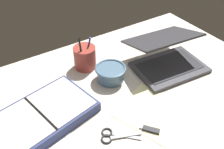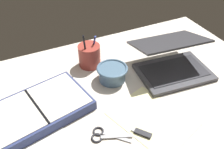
% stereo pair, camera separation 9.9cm
% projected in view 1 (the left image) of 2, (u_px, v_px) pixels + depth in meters
% --- Properties ---
extents(desk_top, '(1.40, 1.00, 0.02)m').
position_uv_depth(desk_top, '(124.00, 107.00, 0.96)').
color(desk_top, beige).
rests_on(desk_top, ground).
extents(laptop, '(0.33, 0.32, 0.16)m').
position_uv_depth(laptop, '(167.00, 57.00, 1.12)').
color(laptop, '#38383D').
rests_on(laptop, desk_top).
extents(bowl, '(0.13, 0.13, 0.06)m').
position_uv_depth(bowl, '(111.00, 73.00, 1.05)').
color(bowl, slate).
rests_on(bowl, desk_top).
extents(pen_cup, '(0.10, 0.10, 0.17)m').
position_uv_depth(pen_cup, '(85.00, 57.00, 1.11)').
color(pen_cup, '#9E382D').
rests_on(pen_cup, desk_top).
extents(planner, '(0.41, 0.30, 0.04)m').
position_uv_depth(planner, '(41.00, 117.00, 0.88)').
color(planner, navy).
rests_on(planner, desk_top).
extents(scissors, '(0.13, 0.11, 0.01)m').
position_uv_depth(scissors, '(112.00, 136.00, 0.84)').
color(scissors, '#B7B7BC').
rests_on(scissors, desk_top).
extents(paper_sheet_front, '(0.29, 0.33, 0.00)m').
position_uv_depth(paper_sheet_front, '(157.00, 115.00, 0.92)').
color(paper_sheet_front, '#F4EFB2').
rests_on(paper_sheet_front, desk_top).
extents(usb_drive, '(0.06, 0.07, 0.01)m').
position_uv_depth(usb_drive, '(150.00, 130.00, 0.86)').
color(usb_drive, black).
rests_on(usb_drive, desk_top).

